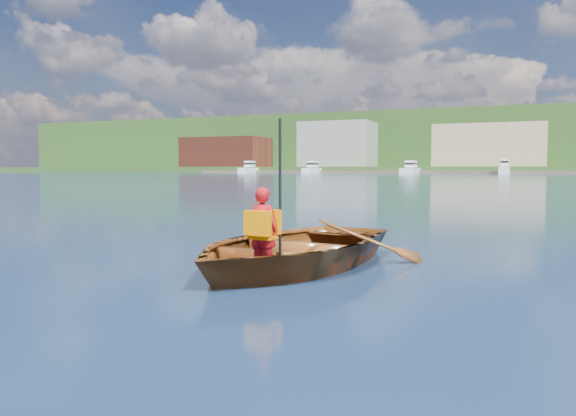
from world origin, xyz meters
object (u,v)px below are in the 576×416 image
at_px(child_paddler, 263,228).
at_px(marina_yachts, 562,169).
at_px(rowboat, 291,248).
at_px(dock, 472,172).

distance_m(child_paddler, marina_yachts, 144.34).
distance_m(rowboat, child_paddler, 0.98).
height_order(rowboat, dock, dock).
xyz_separation_m(dock, marina_yachts, (20.80, -4.69, 1.00)).
bearing_deg(marina_yachts, child_paddler, -95.43).
distance_m(dock, marina_yachts, 21.35).
relative_size(rowboat, dock, 0.03).
height_order(child_paddler, marina_yachts, marina_yachts).
xyz_separation_m(child_paddler, dock, (-7.15, 148.38, -0.23)).
bearing_deg(rowboat, marina_yachts, 84.54).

